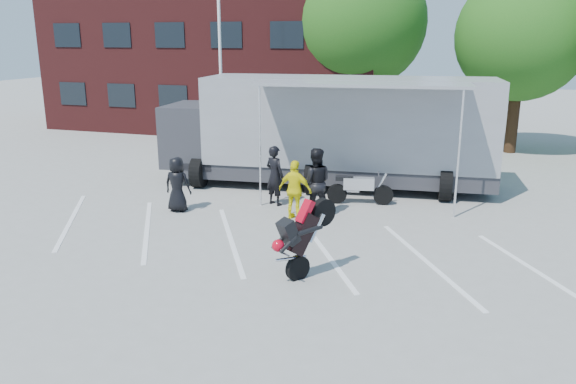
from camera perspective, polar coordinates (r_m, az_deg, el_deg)
The scene contains 13 objects.
ground at distance 12.58m, azimuth 1.57°, elevation -7.35°, with size 100.00×100.00×0.00m, color gray.
parking_bay_lines at distance 13.47m, azimuth 2.80°, elevation -5.76°, with size 18.00×5.00×0.01m, color white.
office_building at distance 32.05m, azimuth -6.53°, elevation 12.84°, with size 18.00×8.00×7.00m, color #4E1919.
flagpole at distance 23.18m, azimuth -6.38°, elevation 15.76°, with size 1.61×0.12×8.00m.
tree_left at distance 27.65m, azimuth 7.43°, elevation 16.71°, with size 6.12×6.12×8.64m.
tree_mid at distance 26.19m, azimuth 22.65°, elevation 14.42°, with size 5.44×5.44×7.68m.
transporter_truck at distance 19.17m, azimuth 4.51°, elevation 0.64°, with size 11.43×5.51×3.64m, color gray, non-canonical shape.
parked_motorcycle at distance 17.16m, azimuth 7.29°, elevation -1.21°, with size 0.67×2.02×1.06m, color silver, non-canonical shape.
stunt_bike_rider at distance 12.19m, azimuth 3.12°, elevation -8.14°, with size 0.73×1.55×1.83m, color black, non-canonical shape.
spectator_leather_a at distance 16.43m, azimuth -11.18°, elevation 0.77°, with size 0.78×0.51×1.60m, color black.
spectator_leather_b at distance 16.74m, azimuth -1.35°, elevation 1.69°, with size 0.66×0.43×1.80m, color black.
spectator_leather_c at distance 15.68m, azimuth 2.76°, elevation 0.99°, with size 0.94×0.74×1.94m, color black.
spectator_hivis at distance 15.41m, azimuth 0.72°, elevation 0.20°, with size 0.97×0.40×1.65m, color #FCEF0D.
Camera 1 is at (3.29, -11.13, 4.86)m, focal length 35.00 mm.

